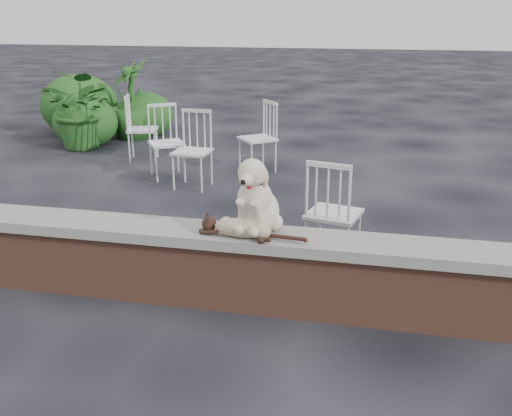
% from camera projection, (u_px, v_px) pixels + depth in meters
% --- Properties ---
extents(ground, '(60.00, 60.00, 0.00)m').
position_uv_depth(ground, '(120.00, 291.00, 4.54)').
color(ground, black).
rests_on(ground, ground).
extents(brick_wall, '(6.00, 0.30, 0.50)m').
position_uv_depth(brick_wall, '(118.00, 262.00, 4.45)').
color(brick_wall, brown).
rests_on(brick_wall, ground).
extents(capstone, '(6.20, 0.40, 0.08)m').
position_uv_depth(capstone, '(115.00, 227.00, 4.36)').
color(capstone, slate).
rests_on(capstone, brick_wall).
extents(dog, '(0.45, 0.55, 0.57)m').
position_uv_depth(dog, '(259.00, 193.00, 4.09)').
color(dog, beige).
rests_on(dog, capstone).
extents(cat, '(0.93, 0.38, 0.15)m').
position_uv_depth(cat, '(243.00, 227.00, 4.03)').
color(cat, tan).
rests_on(cat, capstone).
extents(chair_b, '(0.59, 0.59, 0.94)m').
position_uv_depth(chair_b, '(192.00, 150.00, 7.02)').
color(chair_b, white).
rests_on(chair_b, ground).
extents(chair_a, '(0.77, 0.77, 0.94)m').
position_uv_depth(chair_a, '(167.00, 142.00, 7.46)').
color(chair_a, white).
rests_on(chair_a, ground).
extents(chair_e, '(0.70, 0.70, 0.94)m').
position_uv_depth(chair_e, '(142.00, 128.00, 8.32)').
color(chair_e, white).
rests_on(chair_e, ground).
extents(chair_c, '(0.67, 0.67, 0.94)m').
position_uv_depth(chair_c, '(334.00, 212.00, 4.90)').
color(chair_c, white).
rests_on(chair_c, ground).
extents(chair_d, '(0.79, 0.79, 0.94)m').
position_uv_depth(chair_d, '(258.00, 137.00, 7.73)').
color(chair_d, white).
rests_on(chair_d, ground).
extents(potted_plant_a, '(1.24, 1.12, 1.24)m').
position_uv_depth(potted_plant_a, '(82.00, 109.00, 8.98)').
color(potted_plant_a, '#285217').
rests_on(potted_plant_a, ground).
extents(potted_plant_b, '(1.03, 1.03, 1.30)m').
position_uv_depth(potted_plant_b, '(131.00, 100.00, 9.69)').
color(potted_plant_b, '#285217').
rests_on(potted_plant_b, ground).
extents(shrubbery, '(2.39, 1.97, 1.08)m').
position_uv_depth(shrubbery, '(95.00, 111.00, 9.94)').
color(shrubbery, '#285217').
rests_on(shrubbery, ground).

